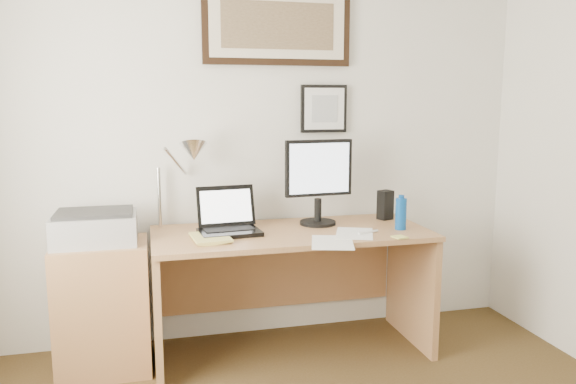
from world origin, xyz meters
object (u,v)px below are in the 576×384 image
object	(u,v)px
side_cabinet	(103,307)
laptop	(228,223)
water_bottle	(401,214)
book	(193,239)
printer	(95,227)
desk	(288,266)
lcd_monitor	(319,178)

from	to	relation	value
side_cabinet	laptop	size ratio (longest dim) A/B	2.03
water_bottle	book	distance (m)	1.22
water_bottle	printer	bearing A→B (deg)	174.04
desk	printer	distance (m)	1.13
desk	printer	bearing A→B (deg)	-178.85
laptop	printer	xyz separation A→B (m)	(-0.73, 0.01, 0.01)
book	printer	size ratio (longest dim) A/B	0.61
desk	lcd_monitor	bearing A→B (deg)	10.96
side_cabinet	desk	world-z (taller)	desk
book	lcd_monitor	distance (m)	0.86
side_cabinet	book	xyz separation A→B (m)	(0.49, -0.15, 0.40)
lcd_monitor	printer	world-z (taller)	lcd_monitor
desk	printer	world-z (taller)	printer
lcd_monitor	book	bearing A→B (deg)	-163.63
water_bottle	desk	distance (m)	0.74
laptop	lcd_monitor	bearing A→B (deg)	7.34
water_bottle	printer	distance (m)	1.73
side_cabinet	lcd_monitor	xyz separation A→B (m)	(1.27, 0.07, 0.68)
book	water_bottle	bearing A→B (deg)	-0.56
water_bottle	desk	xyz separation A→B (m)	(-0.63, 0.20, -0.33)
book	desk	world-z (taller)	book
side_cabinet	laptop	world-z (taller)	laptop
desk	laptop	distance (m)	0.47
water_bottle	laptop	world-z (taller)	laptop
side_cabinet	lcd_monitor	distance (m)	1.44
printer	lcd_monitor	bearing A→B (deg)	2.69
side_cabinet	lcd_monitor	size ratio (longest dim) A/B	1.40
book	desk	distance (m)	0.66
desk	lcd_monitor	distance (m)	0.56
book	printer	distance (m)	0.54
printer	desk	bearing A→B (deg)	1.15
laptop	side_cabinet	bearing A→B (deg)	-179.87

